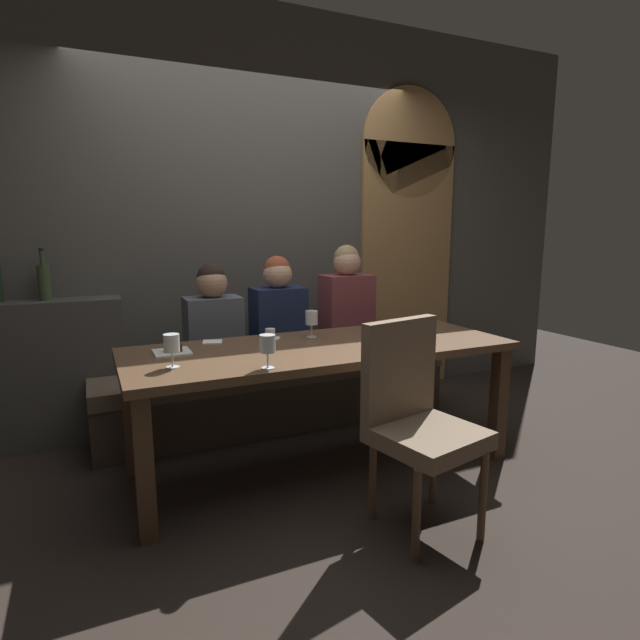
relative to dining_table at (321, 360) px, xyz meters
The scene contains 17 objects.
ground 0.65m from the dining_table, ahead, with size 9.00×9.00×0.00m, color black.
back_wall_tiled 1.49m from the dining_table, 90.00° to the left, with size 6.00×0.12×3.00m, color #4C4944.
arched_door 1.91m from the dining_table, 40.43° to the left, with size 0.90×0.05×2.55m.
back_counter 1.87m from the dining_table, 146.14° to the left, with size 1.10×0.28×0.95m, color #413E3A.
dining_table is the anchor object (origin of this frame).
banquette_bench 0.82m from the dining_table, 90.00° to the left, with size 2.50×0.44×0.45m.
chair_near_side 0.74m from the dining_table, 78.39° to the right, with size 0.52×0.52×0.98m.
diner_redhead 0.84m from the dining_table, 124.42° to the left, with size 0.36×0.24×0.73m.
diner_bearded 0.73m from the dining_table, 90.04° to the left, with size 0.36×0.24×0.76m.
diner_far_end 0.92m from the dining_table, 53.14° to the left, with size 0.36×0.24×0.83m.
wine_bottle_pale_label 1.84m from the dining_table, 143.71° to the left, with size 0.08×0.08×0.33m.
wine_glass_center_back 0.30m from the dining_table, 80.93° to the left, with size 0.08×0.08×0.16m.
wine_glass_end_left 0.59m from the dining_table, 142.26° to the right, with size 0.08×0.08×0.16m.
wine_glass_near_left 0.89m from the dining_table, behind, with size 0.08×0.08×0.16m.
espresso_cup 0.36m from the dining_table, 128.48° to the left, with size 0.12×0.12×0.06m.
dessert_plate 0.83m from the dining_table, 168.79° to the left, with size 0.19×0.19×0.05m.
folded_napkin 0.65m from the dining_table, 149.99° to the left, with size 0.11×0.10×0.01m, color silver.
Camera 1 is at (-1.21, -2.60, 1.40)m, focal length 28.71 mm.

